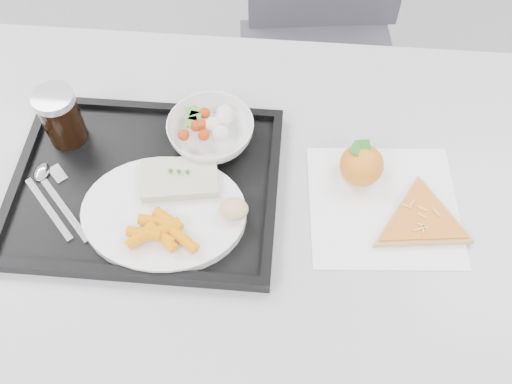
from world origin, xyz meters
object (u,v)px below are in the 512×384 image
at_px(chair, 323,31).
at_px(tray, 146,186).
at_px(dinner_plate, 164,213).
at_px(tangerine, 362,165).
at_px(cola_glass, 61,116).
at_px(table, 233,220).
at_px(pizza_slice, 421,220).
at_px(salad_bowl, 211,132).

relative_size(chair, tray, 2.07).
xyz_separation_m(dinner_plate, tangerine, (0.32, 0.12, 0.01)).
bearing_deg(cola_glass, table, -18.39).
bearing_deg(chair, pizza_slice, -77.73).
bearing_deg(table, salad_bowl, 112.60).
bearing_deg(dinner_plate, tangerine, 19.80).
bearing_deg(cola_glass, tangerine, -3.78).
distance_m(tray, dinner_plate, 0.08).
xyz_separation_m(cola_glass, tangerine, (0.52, -0.03, -0.04)).
bearing_deg(cola_glass, chair, 50.98).
bearing_deg(tray, dinner_plate, -53.73).
distance_m(tray, cola_glass, 0.19).
relative_size(chair, pizza_slice, 3.45).
bearing_deg(dinner_plate, cola_glass, 143.02).
bearing_deg(dinner_plate, tray, 126.27).
height_order(table, dinner_plate, dinner_plate).
distance_m(cola_glass, tangerine, 0.52).
relative_size(table, cola_glass, 11.11).
xyz_separation_m(tangerine, pizza_slice, (0.10, -0.09, -0.02)).
relative_size(table, salad_bowl, 7.89).
relative_size(cola_glass, pizza_slice, 0.40).
bearing_deg(pizza_slice, chair, 102.27).
xyz_separation_m(dinner_plate, salad_bowl, (0.06, 0.16, 0.01)).
bearing_deg(table, cola_glass, 161.61).
bearing_deg(salad_bowl, cola_glass, -177.09).
height_order(chair, tray, chair).
relative_size(table, dinner_plate, 4.44).
relative_size(chair, tangerine, 10.00).
relative_size(chair, dinner_plate, 3.44).
height_order(tray, salad_bowl, salad_bowl).
bearing_deg(table, tangerine, 17.11).
height_order(dinner_plate, pizza_slice, dinner_plate).
bearing_deg(pizza_slice, cola_glass, 168.99).
height_order(tray, tangerine, tangerine).
bearing_deg(chair, tangerine, -85.19).
bearing_deg(salad_bowl, tray, -134.18).
height_order(chair, salad_bowl, chair).
distance_m(tangerine, pizza_slice, 0.13).
height_order(tray, dinner_plate, dinner_plate).
xyz_separation_m(salad_bowl, tangerine, (0.26, -0.05, -0.00)).
distance_m(chair, salad_bowl, 0.65).
bearing_deg(table, pizza_slice, -3.57).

